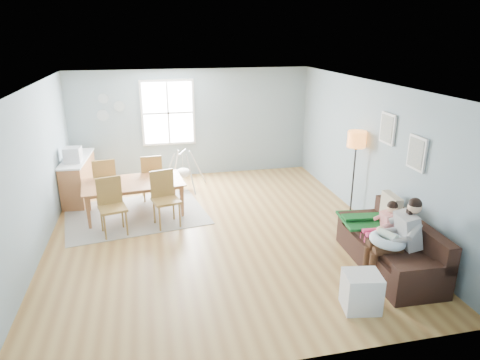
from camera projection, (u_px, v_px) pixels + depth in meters
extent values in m
cube|color=#9C6B37|center=(216.00, 233.00, 8.05)|extent=(8.40, 9.40, 0.08)
cube|color=silver|center=(213.00, 67.00, 7.05)|extent=(8.40, 9.40, 0.60)
cube|color=gray|center=(188.00, 115.00, 11.89)|extent=(8.40, 0.08, 3.90)
cube|color=gray|center=(312.00, 333.00, 3.29)|extent=(8.40, 0.08, 3.90)
cube|color=gray|center=(423.00, 149.00, 8.44)|extent=(0.08, 9.40, 3.90)
cube|color=silver|center=(168.00, 113.00, 10.57)|extent=(1.32, 0.06, 1.62)
cube|color=white|center=(168.00, 113.00, 10.55)|extent=(1.20, 0.02, 1.50)
cube|color=silver|center=(168.00, 113.00, 10.54)|extent=(1.20, 0.03, 0.04)
cube|color=silver|center=(168.00, 113.00, 10.54)|extent=(0.04, 0.03, 1.50)
cube|color=silver|center=(417.00, 153.00, 6.68)|extent=(0.04, 0.44, 0.54)
cube|color=slate|center=(416.00, 153.00, 6.68)|extent=(0.01, 0.36, 0.46)
cube|color=silver|center=(388.00, 129.00, 7.45)|extent=(0.04, 0.44, 0.54)
cube|color=slate|center=(386.00, 129.00, 7.44)|extent=(0.01, 0.36, 0.46)
cylinder|color=#899DA5|center=(103.00, 98.00, 10.14)|extent=(0.24, 0.02, 0.24)
cylinder|color=#899DA5|center=(119.00, 106.00, 10.27)|extent=(0.26, 0.02, 0.26)
cylinder|color=#899DA5|center=(103.00, 115.00, 10.26)|extent=(0.28, 0.02, 0.28)
cube|color=black|center=(388.00, 256.00, 6.75)|extent=(0.94, 2.06, 0.41)
cube|color=black|center=(411.00, 230.00, 6.67)|extent=(0.26, 2.04, 0.42)
cube|color=black|center=(425.00, 270.00, 5.80)|extent=(0.88, 0.22, 0.15)
cube|color=black|center=(364.00, 216.00, 7.51)|extent=(0.88, 0.22, 0.15)
cube|color=#166127|center=(369.00, 220.00, 7.27)|extent=(1.02, 0.88, 0.04)
cube|color=#B4A989|center=(391.00, 209.00, 7.11)|extent=(0.18, 0.51, 0.50)
cube|color=gray|center=(408.00, 230.00, 6.30)|extent=(0.36, 0.43, 0.55)
sphere|color=#E8B58E|center=(415.00, 207.00, 6.18)|extent=(0.20, 0.20, 0.20)
sphere|color=black|center=(415.00, 204.00, 6.17)|extent=(0.19, 0.19, 0.19)
cylinder|color=#311F12|center=(388.00, 250.00, 6.24)|extent=(0.44, 0.18, 0.15)
cylinder|color=#311F12|center=(382.00, 244.00, 6.43)|extent=(0.44, 0.18, 0.15)
cylinder|color=#311F12|center=(373.00, 268.00, 6.31)|extent=(0.12, 0.12, 0.50)
cylinder|color=#311F12|center=(367.00, 261.00, 6.50)|extent=(0.12, 0.12, 0.50)
cube|color=black|center=(366.00, 281.00, 6.37)|extent=(0.23, 0.11, 0.08)
cube|color=black|center=(361.00, 273.00, 6.56)|extent=(0.23, 0.11, 0.08)
torus|color=#C4E3F5|center=(388.00, 240.00, 6.30)|extent=(0.55, 0.54, 0.22)
cylinder|color=silver|center=(388.00, 235.00, 6.27)|extent=(0.22, 0.32, 0.13)
sphere|color=#E8B58E|center=(380.00, 230.00, 6.40)|extent=(0.11, 0.11, 0.11)
cube|color=silver|center=(389.00, 223.00, 6.78)|extent=(0.24, 0.27, 0.37)
sphere|color=#E8B58E|center=(392.00, 208.00, 6.70)|extent=(0.17, 0.17, 0.17)
sphere|color=black|center=(392.00, 206.00, 6.69)|extent=(0.17, 0.17, 0.17)
cylinder|color=#EC3972|center=(375.00, 235.00, 6.73)|extent=(0.31, 0.11, 0.09)
cylinder|color=#EC3972|center=(371.00, 231.00, 6.86)|extent=(0.31, 0.11, 0.09)
cylinder|color=#EC3972|center=(366.00, 245.00, 6.76)|extent=(0.08, 0.08, 0.30)
cylinder|color=#EC3972|center=(362.00, 241.00, 6.89)|extent=(0.08, 0.08, 0.30)
cylinder|color=black|center=(350.00, 214.00, 8.74)|extent=(0.31, 0.31, 0.03)
cylinder|color=black|center=(353.00, 180.00, 8.49)|extent=(0.03, 0.03, 1.54)
cylinder|color=orange|center=(357.00, 139.00, 8.22)|extent=(0.35, 0.35, 0.31)
cube|color=silver|center=(361.00, 291.00, 5.71)|extent=(0.54, 0.49, 0.52)
cube|color=black|center=(346.00, 292.00, 5.70)|extent=(0.09, 0.36, 0.42)
cube|color=gray|center=(136.00, 214.00, 8.77)|extent=(3.02, 2.48, 0.01)
imported|color=brown|center=(135.00, 199.00, 8.66)|extent=(2.09, 1.32, 0.70)
cube|color=olive|center=(113.00, 209.00, 7.77)|extent=(0.57, 0.57, 0.05)
cube|color=olive|center=(109.00, 190.00, 7.86)|extent=(0.45, 0.15, 0.52)
cylinder|color=olive|center=(105.00, 227.00, 7.61)|extent=(0.04, 0.04, 0.51)
cylinder|color=olive|center=(127.00, 223.00, 7.77)|extent=(0.04, 0.04, 0.51)
cylinder|color=olive|center=(102.00, 219.00, 7.93)|extent=(0.04, 0.04, 0.51)
cylinder|color=olive|center=(122.00, 216.00, 8.09)|extent=(0.04, 0.04, 0.51)
cube|color=olive|center=(166.00, 201.00, 8.10)|extent=(0.58, 0.58, 0.05)
cube|color=olive|center=(162.00, 183.00, 8.19)|extent=(0.46, 0.15, 0.53)
cylinder|color=olive|center=(160.00, 219.00, 7.94)|extent=(0.04, 0.04, 0.51)
cylinder|color=olive|center=(180.00, 215.00, 8.10)|extent=(0.04, 0.04, 0.51)
cylinder|color=olive|center=(154.00, 211.00, 8.27)|extent=(0.04, 0.04, 0.51)
cylinder|color=olive|center=(174.00, 208.00, 8.43)|extent=(0.04, 0.04, 0.51)
cube|color=olive|center=(105.00, 182.00, 9.11)|extent=(0.53, 0.53, 0.05)
cube|color=olive|center=(104.00, 172.00, 8.82)|extent=(0.46, 0.10, 0.53)
cylinder|color=olive|center=(115.00, 189.00, 9.43)|extent=(0.04, 0.04, 0.51)
cylinder|color=olive|center=(97.00, 191.00, 9.31)|extent=(0.04, 0.04, 0.51)
cylinder|color=olive|center=(116.00, 195.00, 9.08)|extent=(0.04, 0.04, 0.51)
cylinder|color=olive|center=(97.00, 198.00, 8.96)|extent=(0.04, 0.04, 0.51)
cube|color=olive|center=(151.00, 177.00, 9.45)|extent=(0.51, 0.51, 0.04)
cube|color=olive|center=(152.00, 168.00, 9.17)|extent=(0.45, 0.08, 0.52)
cylinder|color=olive|center=(160.00, 184.00, 9.76)|extent=(0.04, 0.04, 0.50)
cylinder|color=olive|center=(143.00, 186.00, 9.65)|extent=(0.04, 0.04, 0.50)
cylinder|color=olive|center=(162.00, 190.00, 9.41)|extent=(0.04, 0.04, 0.50)
cylinder|color=olive|center=(144.00, 192.00, 9.31)|extent=(0.04, 0.04, 0.50)
cube|color=brown|center=(79.00, 179.00, 9.51)|extent=(0.57, 1.66, 0.91)
cube|color=silver|center=(76.00, 159.00, 9.36)|extent=(0.60, 1.70, 0.04)
cube|color=silver|center=(73.00, 155.00, 9.01)|extent=(0.36, 0.35, 0.32)
cube|color=black|center=(65.00, 155.00, 8.99)|extent=(0.04, 0.26, 0.22)
cylinder|color=silver|center=(182.00, 152.00, 9.97)|extent=(0.23, 0.48, 0.04)
ellipsoid|color=beige|center=(183.00, 173.00, 10.14)|extent=(0.36, 0.36, 0.22)
cylinder|color=silver|center=(183.00, 163.00, 10.05)|extent=(0.01, 0.01, 0.40)
cylinder|color=silver|center=(168.00, 173.00, 9.90)|extent=(0.41, 0.20, 0.88)
cylinder|color=silver|center=(191.00, 174.00, 9.80)|extent=(0.18, 0.42, 0.88)
cylinder|color=silver|center=(176.00, 166.00, 10.42)|extent=(0.18, 0.42, 0.88)
cylinder|color=silver|center=(198.00, 167.00, 10.32)|extent=(0.41, 0.20, 0.88)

